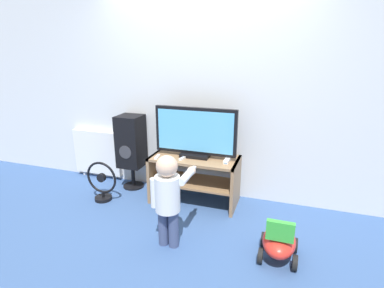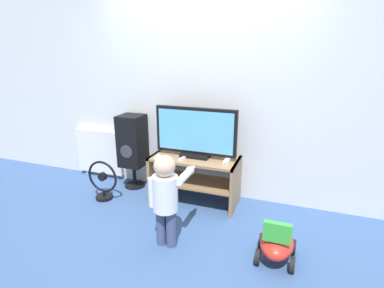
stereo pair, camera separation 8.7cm
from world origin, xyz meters
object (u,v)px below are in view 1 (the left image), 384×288
object	(u,v)px
speaker_tower	(131,143)
child	(168,194)
floor_fan	(102,183)
radiator	(98,153)
game_console	(227,160)
television	(195,133)
ride_on_toy	(279,241)
remote_primary	(157,157)
remote_secondary	(183,158)

from	to	relation	value
speaker_tower	child	bearing A→B (deg)	-46.89
speaker_tower	floor_fan	size ratio (longest dim) A/B	1.97
radiator	speaker_tower	bearing A→B (deg)	-11.99
child	game_console	bearing A→B (deg)	67.67
television	game_console	world-z (taller)	television
floor_fan	ride_on_toy	size ratio (longest dim) A/B	1.09
game_console	remote_primary	xyz separation A→B (m)	(-0.80, -0.13, -0.01)
speaker_tower	game_console	bearing A→B (deg)	-6.69
television	game_console	size ratio (longest dim) A/B	4.99
ride_on_toy	television	bearing A→B (deg)	142.58
game_console	remote_primary	distance (m)	0.81
remote_secondary	remote_primary	bearing A→B (deg)	-169.10
remote_primary	remote_secondary	world-z (taller)	same
television	floor_fan	xyz separation A→B (m)	(-1.08, -0.36, -0.64)
television	radiator	bearing A→B (deg)	171.38
child	floor_fan	xyz separation A→B (m)	(-1.12, 0.56, -0.31)
ride_on_toy	remote_primary	bearing A→B (deg)	157.21
remote_secondary	child	bearing A→B (deg)	-79.22
television	child	xyz separation A→B (m)	(0.04, -0.92, -0.33)
radiator	remote_primary	bearing A→B (deg)	-20.24
radiator	floor_fan	bearing A→B (deg)	-51.79
game_console	floor_fan	size ratio (longest dim) A/B	0.39
remote_primary	radiator	world-z (taller)	radiator
remote_primary	remote_secondary	size ratio (longest dim) A/B	0.99
remote_primary	ride_on_toy	xyz separation A→B (m)	(1.44, -0.61, -0.42)
game_console	child	world-z (taller)	child
remote_primary	television	bearing A→B (deg)	24.51
game_console	speaker_tower	size ratio (longest dim) A/B	0.20
game_console	radiator	distance (m)	1.98
ride_on_toy	child	bearing A→B (deg)	-172.70
remote_secondary	radiator	distance (m)	1.50
remote_primary	remote_secondary	bearing A→B (deg)	10.90
child	speaker_tower	size ratio (longest dim) A/B	0.92
speaker_tower	ride_on_toy	size ratio (longest dim) A/B	2.15
remote_primary	floor_fan	xyz separation A→B (m)	(-0.68, -0.17, -0.36)
ride_on_toy	radiator	distance (m)	2.79
radiator	television	bearing A→B (deg)	-8.62
child	ride_on_toy	distance (m)	1.07
remote_secondary	floor_fan	distance (m)	1.06
speaker_tower	ride_on_toy	xyz separation A→B (m)	(1.95, -0.89, -0.46)
remote_primary	child	distance (m)	0.86
remote_secondary	radiator	size ratio (longest dim) A/B	0.18
floor_fan	radiator	world-z (taller)	radiator
remote_primary	speaker_tower	world-z (taller)	speaker_tower
remote_secondary	child	world-z (taller)	child
remote_secondary	speaker_tower	distance (m)	0.84
game_console	ride_on_toy	distance (m)	1.06
television	child	world-z (taller)	television
television	radiator	size ratio (longest dim) A/B	1.33
floor_fan	radiator	distance (m)	0.77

